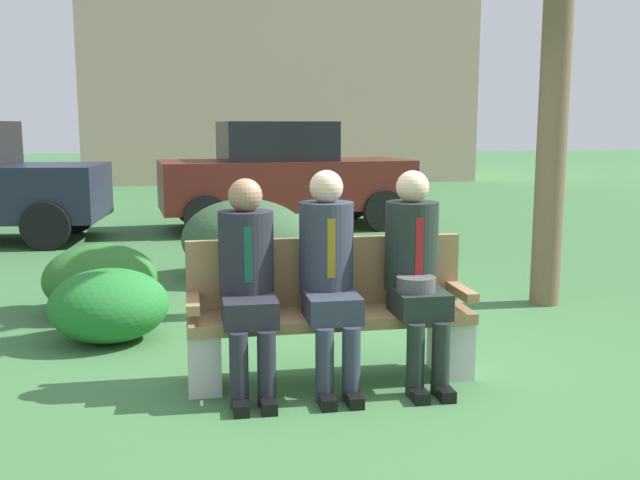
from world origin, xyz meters
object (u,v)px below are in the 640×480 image
seated_man_right (415,266)px  parked_car_far (284,176)px  shrub_near_bench (245,238)px  shrub_far_lawn (100,279)px  park_bench (329,315)px  seated_man_left (248,274)px  shrub_mid_lawn (109,305)px  seated_man_middle (329,267)px

seated_man_right → parked_car_far: size_ratio=0.33×
shrub_near_bench → shrub_far_lawn: 1.87m
park_bench → seated_man_right: 0.63m
park_bench → seated_man_left: size_ratio=1.38×
seated_man_right → shrub_far_lawn: bearing=136.4°
seated_man_left → shrub_mid_lawn: seated_man_left is taller
park_bench → seated_man_right: size_ratio=1.35×
seated_man_left → parked_car_far: parked_car_far is taller
shrub_mid_lawn → shrub_far_lawn: 0.89m
seated_man_right → shrub_far_lawn: 3.04m
seated_man_left → shrub_far_lawn: (-1.12, 2.07, -0.42)m
park_bench → shrub_mid_lawn: size_ratio=2.02×
seated_man_left → seated_man_right: seated_man_right is taller
park_bench → seated_man_middle: (-0.03, -0.12, 0.33)m
seated_man_right → shrub_far_lawn: seated_man_right is taller
shrub_near_bench → parked_car_far: 3.81m
seated_man_left → parked_car_far: (1.12, 7.03, 0.11)m
seated_man_right → shrub_far_lawn: size_ratio=1.38×
seated_man_left → shrub_near_bench: bearing=86.0°
seated_man_middle → parked_car_far: (0.62, 7.03, 0.09)m
seated_man_left → shrub_far_lawn: bearing=118.4°
seated_man_middle → shrub_far_lawn: bearing=128.2°
park_bench → shrub_near_bench: size_ratio=1.33×
park_bench → parked_car_far: (0.59, 6.91, 0.42)m
seated_man_middle → shrub_far_lawn: seated_man_middle is taller
park_bench → seated_man_left: bearing=-166.8°
seated_man_left → shrub_near_bench: size_ratio=0.96×
seated_man_middle → shrub_near_bench: 3.37m
shrub_near_bench → parked_car_far: (0.89, 3.68, 0.41)m
park_bench → shrub_mid_lawn: park_bench is taller
park_bench → shrub_near_bench: 3.24m
shrub_far_lawn → parked_car_far: bearing=65.7°
seated_man_right → parked_car_far: 7.04m
seated_man_middle → shrub_far_lawn: 2.67m
shrub_mid_lawn → shrub_near_bench: bearing=61.0°
shrub_mid_lawn → seated_man_middle: bearing=-39.3°
seated_man_right → shrub_near_bench: bearing=103.8°
shrub_mid_lawn → parked_car_far: parked_car_far is taller
seated_man_middle → seated_man_right: (0.55, -0.01, -0.01)m
park_bench → shrub_far_lawn: size_ratio=1.86×
shrub_near_bench → seated_man_middle: bearing=-85.4°
shrub_far_lawn → parked_car_far: 5.47m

